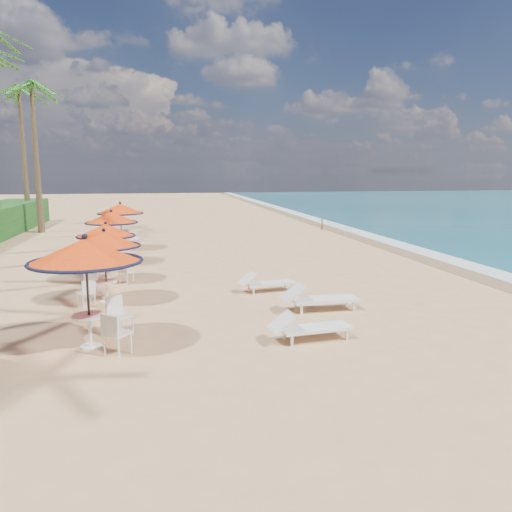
{
  "coord_description": "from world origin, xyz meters",
  "views": [
    {
      "loc": [
        -3.46,
        -11.59,
        3.93
      ],
      "look_at": [
        -0.35,
        4.1,
        1.2
      ],
      "focal_mm": 35.0,
      "sensor_mm": 36.0,
      "label": 1
    }
  ],
  "objects_px": {
    "lounger_mid": "(317,298)",
    "lounger_far": "(264,282)",
    "station_1": "(102,246)",
    "station_2": "(106,236)",
    "station_3": "(111,224)",
    "station_0": "(89,261)",
    "station_4": "(120,214)",
    "lounger_near": "(308,327)"
  },
  "relations": [
    {
      "from": "station_1",
      "to": "lounger_mid",
      "type": "relative_size",
      "value": 1.02
    },
    {
      "from": "lounger_near",
      "to": "lounger_far",
      "type": "distance_m",
      "value": 4.91
    },
    {
      "from": "station_1",
      "to": "station_2",
      "type": "relative_size",
      "value": 1.04
    },
    {
      "from": "station_4",
      "to": "lounger_mid",
      "type": "bearing_deg",
      "value": -64.21
    },
    {
      "from": "station_1",
      "to": "lounger_mid",
      "type": "xyz_separation_m",
      "value": [
        6.04,
        -2.16,
        -1.35
      ]
    },
    {
      "from": "station_2",
      "to": "lounger_near",
      "type": "distance_m",
      "value": 9.19
    },
    {
      "from": "lounger_far",
      "to": "lounger_mid",
      "type": "bearing_deg",
      "value": -77.16
    },
    {
      "from": "station_1",
      "to": "station_2",
      "type": "xyz_separation_m",
      "value": [
        -0.16,
        2.91,
        -0.06
      ]
    },
    {
      "from": "lounger_near",
      "to": "lounger_mid",
      "type": "xyz_separation_m",
      "value": [
        1.02,
        2.41,
        0.04
      ]
    },
    {
      "from": "station_4",
      "to": "lounger_far",
      "type": "bearing_deg",
      "value": -63.26
    },
    {
      "from": "lounger_far",
      "to": "station_4",
      "type": "bearing_deg",
      "value": 107.86
    },
    {
      "from": "station_2",
      "to": "station_3",
      "type": "xyz_separation_m",
      "value": [
        -0.13,
        3.79,
        0.04
      ]
    },
    {
      "from": "station_3",
      "to": "lounger_mid",
      "type": "height_order",
      "value": "station_3"
    },
    {
      "from": "station_4",
      "to": "station_2",
      "type": "bearing_deg",
      "value": -89.82
    },
    {
      "from": "station_1",
      "to": "station_4",
      "type": "xyz_separation_m",
      "value": [
        -0.18,
        10.72,
        0.04
      ]
    },
    {
      "from": "station_2",
      "to": "lounger_near",
      "type": "bearing_deg",
      "value": -55.3
    },
    {
      "from": "lounger_mid",
      "to": "lounger_far",
      "type": "height_order",
      "value": "lounger_mid"
    },
    {
      "from": "station_1",
      "to": "station_3",
      "type": "distance_m",
      "value": 6.7
    },
    {
      "from": "station_3",
      "to": "lounger_near",
      "type": "height_order",
      "value": "station_3"
    },
    {
      "from": "station_2",
      "to": "lounger_near",
      "type": "height_order",
      "value": "station_2"
    },
    {
      "from": "lounger_mid",
      "to": "lounger_far",
      "type": "relative_size",
      "value": 1.15
    },
    {
      "from": "station_4",
      "to": "lounger_far",
      "type": "height_order",
      "value": "station_4"
    },
    {
      "from": "station_1",
      "to": "lounger_mid",
      "type": "bearing_deg",
      "value": -19.66
    },
    {
      "from": "station_2",
      "to": "station_4",
      "type": "relative_size",
      "value": 0.9
    },
    {
      "from": "station_2",
      "to": "lounger_far",
      "type": "relative_size",
      "value": 1.13
    },
    {
      "from": "station_3",
      "to": "lounger_mid",
      "type": "xyz_separation_m",
      "value": [
        6.33,
        -8.85,
        -1.33
      ]
    },
    {
      "from": "station_0",
      "to": "lounger_far",
      "type": "relative_size",
      "value": 1.35
    },
    {
      "from": "station_1",
      "to": "lounger_near",
      "type": "xyz_separation_m",
      "value": [
        5.02,
        -4.56,
        -1.39
      ]
    },
    {
      "from": "station_2",
      "to": "lounger_far",
      "type": "distance_m",
      "value": 5.95
    },
    {
      "from": "station_0",
      "to": "lounger_mid",
      "type": "xyz_separation_m",
      "value": [
        5.89,
        1.88,
        -1.6
      ]
    },
    {
      "from": "station_4",
      "to": "lounger_mid",
      "type": "relative_size",
      "value": 1.09
    },
    {
      "from": "station_4",
      "to": "station_3",
      "type": "bearing_deg",
      "value": -91.55
    },
    {
      "from": "station_3",
      "to": "station_4",
      "type": "relative_size",
      "value": 0.96
    },
    {
      "from": "lounger_mid",
      "to": "lounger_far",
      "type": "xyz_separation_m",
      "value": [
        -1.0,
        2.5,
        -0.06
      ]
    },
    {
      "from": "station_0",
      "to": "station_1",
      "type": "xyz_separation_m",
      "value": [
        -0.15,
        4.04,
        -0.25
      ]
    },
    {
      "from": "lounger_near",
      "to": "lounger_far",
      "type": "xyz_separation_m",
      "value": [
        0.02,
        4.91,
        -0.02
      ]
    },
    {
      "from": "station_1",
      "to": "station_2",
      "type": "distance_m",
      "value": 2.92
    },
    {
      "from": "station_0",
      "to": "station_4",
      "type": "xyz_separation_m",
      "value": [
        -0.33,
        14.75,
        -0.21
      ]
    },
    {
      "from": "station_2",
      "to": "station_4",
      "type": "distance_m",
      "value": 7.81
    },
    {
      "from": "station_0",
      "to": "station_3",
      "type": "distance_m",
      "value": 10.75
    },
    {
      "from": "station_3",
      "to": "station_4",
      "type": "xyz_separation_m",
      "value": [
        0.11,
        4.02,
        0.07
      ]
    },
    {
      "from": "station_0",
      "to": "station_3",
      "type": "bearing_deg",
      "value": 92.35
    }
  ]
}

